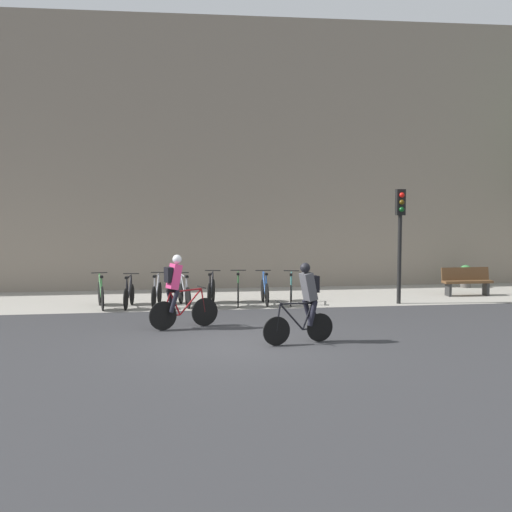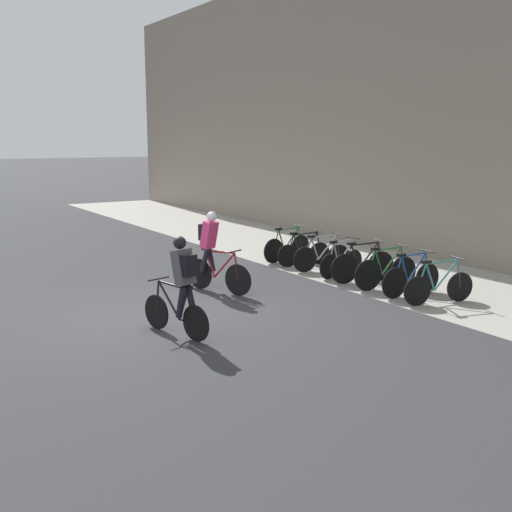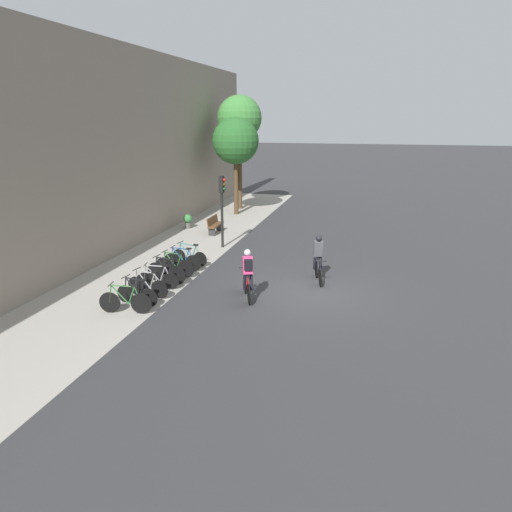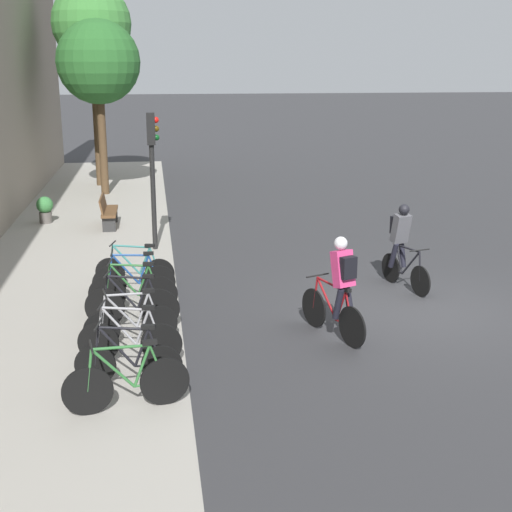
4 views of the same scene
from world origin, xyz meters
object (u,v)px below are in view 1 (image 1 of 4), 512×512
at_px(parked_bike_4, 211,291).
at_px(parked_bike_6, 265,291).
at_px(parked_bike_3, 184,293).
at_px(potted_plant, 466,275).
at_px(cyclist_pink, 177,290).
at_px(traffic_light_pole, 400,224).
at_px(parked_bike_5, 238,291).
at_px(parked_bike_1, 129,294).
at_px(parked_bike_7, 291,291).
at_px(cyclist_grey, 306,300).
at_px(parked_bike_2, 157,293).
at_px(bench, 467,281).
at_px(parked_bike_0, 101,294).

distance_m(parked_bike_4, parked_bike_6, 1.57).
xyz_separation_m(parked_bike_3, potted_plant, (9.79, 2.71, 0.06)).
distance_m(cyclist_pink, traffic_light_pole, 7.37).
bearing_deg(parked_bike_5, parked_bike_1, -179.97).
height_order(cyclist_pink, parked_bike_7, cyclist_pink).
bearing_deg(parked_bike_4, potted_plant, 16.73).
bearing_deg(cyclist_grey, parked_bike_6, 90.50).
relative_size(parked_bike_2, parked_bike_7, 0.99).
bearing_deg(potted_plant, cyclist_pink, -148.69).
distance_m(traffic_light_pole, bench, 3.54).
relative_size(parked_bike_2, bench, 1.02).
relative_size(parked_bike_4, potted_plant, 2.13).
bearing_deg(potted_plant, bench, -113.63).
height_order(cyclist_pink, parked_bike_3, cyclist_pink).
bearing_deg(parked_bike_3, parked_bike_2, 179.98).
relative_size(parked_bike_5, traffic_light_pole, 0.49).
bearing_deg(parked_bike_2, traffic_light_pole, -3.61).
bearing_deg(traffic_light_pole, parked_bike_2, 176.39).
bearing_deg(cyclist_grey, parked_bike_1, 126.03).
bearing_deg(bench, parked_bike_1, -175.30).
bearing_deg(cyclist_pink, parked_bike_3, 84.81).
distance_m(parked_bike_4, potted_plant, 9.41).
bearing_deg(parked_bike_7, traffic_light_pole, -8.04).
xyz_separation_m(cyclist_pink, potted_plant, (10.10, 6.14, -0.51)).
xyz_separation_m(parked_bike_2, parked_bike_6, (3.14, 0.00, 0.01)).
bearing_deg(cyclist_pink, traffic_light_pole, 24.39).
bearing_deg(parked_bike_6, cyclist_pink, -127.78).
xyz_separation_m(cyclist_grey, bench, (6.58, 6.32, -0.48)).
distance_m(traffic_light_pole, potted_plant, 5.09).
xyz_separation_m(cyclist_pink, parked_bike_2, (-0.48, 3.44, -0.55)).
relative_size(cyclist_pink, cyclist_grey, 1.02).
height_order(parked_bike_0, parked_bike_1, parked_bike_0).
distance_m(parked_bike_5, parked_bike_6, 0.79).
bearing_deg(potted_plant, cyclist_grey, -132.15).
bearing_deg(parked_bike_4, parked_bike_6, -0.01).
height_order(parked_bike_5, bench, parked_bike_5).
relative_size(parked_bike_2, parked_bike_3, 1.05).
height_order(parked_bike_4, parked_bike_6, parked_bike_4).
relative_size(parked_bike_3, parked_bike_7, 0.95).
bearing_deg(potted_plant, parked_bike_2, -165.64).
xyz_separation_m(traffic_light_pole, potted_plant, (3.51, 3.15, -1.91)).
xyz_separation_m(parked_bike_0, parked_bike_2, (1.57, 0.00, -0.01)).
bearing_deg(potted_plant, parked_bike_6, -160.00).
xyz_separation_m(parked_bike_6, parked_bike_7, (0.78, -0.00, -0.02)).
bearing_deg(parked_bike_6, traffic_light_pole, -6.47).
bearing_deg(parked_bike_2, parked_bike_1, -179.96).
xyz_separation_m(cyclist_pink, cyclist_grey, (2.71, -2.02, 0.00)).
xyz_separation_m(parked_bike_7, traffic_light_pole, (3.15, -0.44, 1.96)).
bearing_deg(parked_bike_0, parked_bike_6, 0.01).
xyz_separation_m(cyclist_pink, bench, (9.30, 4.30, -0.48)).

